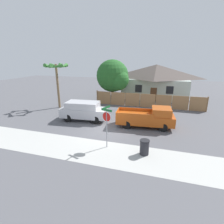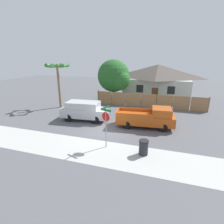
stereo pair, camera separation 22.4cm
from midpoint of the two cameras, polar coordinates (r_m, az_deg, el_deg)
ground_plane at (r=15.58m, az=-2.73°, el=-5.98°), size 80.00×80.00×0.00m
sidewalk_strip at (r=12.60m, az=-8.32°, el=-12.12°), size 36.00×3.20×0.01m
wooden_fence at (r=22.90m, az=11.25°, el=3.64°), size 13.96×0.12×1.83m
house at (r=29.19m, az=13.84°, el=9.99°), size 10.56×7.01×5.15m
oak_tree at (r=24.82m, az=0.28°, el=11.45°), size 4.70×4.47×5.95m
palm_tree at (r=22.87m, az=-17.99°, el=12.94°), size 2.72×2.92×5.51m
red_suv at (r=17.96m, az=-9.56°, el=0.54°), size 4.78×2.37×1.93m
orange_pickup at (r=16.31m, az=11.14°, el=-1.78°), size 5.34×2.42×1.90m
stop_sign at (r=12.03m, az=-2.30°, el=-2.73°), size 0.84×0.76×3.03m
trash_bin at (r=11.92m, az=10.02°, el=-11.23°), size 0.64×0.64×1.02m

